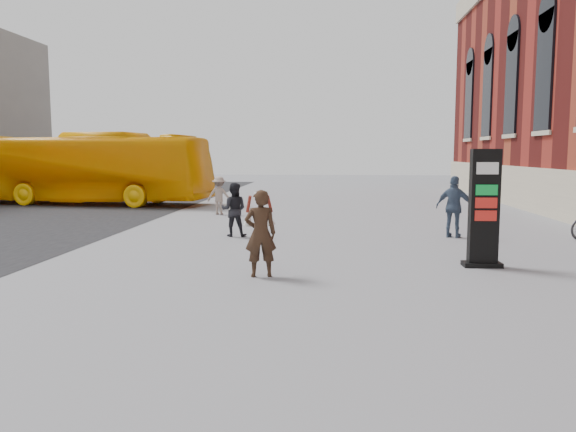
# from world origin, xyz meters

# --- Properties ---
(ground) EXTENTS (100.00, 100.00, 0.00)m
(ground) POSITION_xyz_m (0.00, 0.00, 0.00)
(ground) COLOR #9E9EA3
(info_pylon) EXTENTS (0.80, 0.42, 2.47)m
(info_pylon) POSITION_xyz_m (4.53, 1.25, 1.24)
(info_pylon) COLOR black
(info_pylon) RESTS_ON ground
(woman) EXTENTS (0.73, 0.69, 1.69)m
(woman) POSITION_xyz_m (-0.02, -0.06, 0.87)
(woman) COLOR black
(woman) RESTS_ON ground
(bus) EXTENTS (12.12, 4.19, 3.31)m
(bus) POSITION_xyz_m (-10.18, 14.70, 1.65)
(bus) COLOR #FFAE04
(bus) RESTS_ON road
(pedestrian_a) EXTENTS (0.75, 0.58, 1.54)m
(pedestrian_a) POSITION_xyz_m (-1.45, 5.13, 0.77)
(pedestrian_a) COLOR black
(pedestrian_a) RESTS_ON ground
(pedestrian_b) EXTENTS (0.98, 0.60, 1.48)m
(pedestrian_b) POSITION_xyz_m (-3.01, 10.74, 0.74)
(pedestrian_b) COLOR gray
(pedestrian_b) RESTS_ON ground
(pedestrian_c) EXTENTS (1.11, 0.82, 1.75)m
(pedestrian_c) POSITION_xyz_m (4.80, 5.36, 0.87)
(pedestrian_c) COLOR #42536D
(pedestrian_c) RESTS_ON ground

